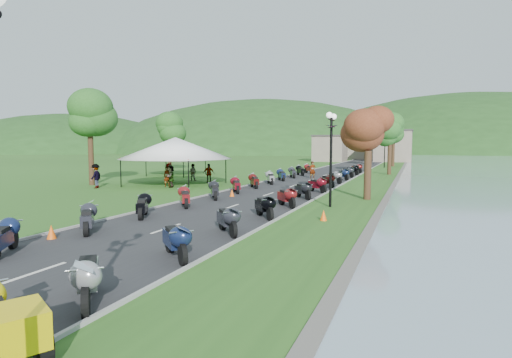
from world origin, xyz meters
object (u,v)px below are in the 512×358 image
(pedestrian_a, at_px, (168,187))
(pedestrian_c, at_px, (96,188))
(vendor_tent_main, at_px, (176,161))
(pedestrian_b, at_px, (193,181))

(pedestrian_a, xyz_separation_m, pedestrian_c, (-4.60, -2.91, 0.00))
(pedestrian_a, relative_size, pedestrian_c, 0.87)
(pedestrian_c, bearing_deg, pedestrian_a, 110.11)
(vendor_tent_main, height_order, pedestrian_b, vendor_tent_main)
(pedestrian_a, height_order, pedestrian_c, pedestrian_c)
(pedestrian_a, distance_m, pedestrian_c, 5.44)
(pedestrian_b, bearing_deg, pedestrian_c, 59.16)
(vendor_tent_main, height_order, pedestrian_c, vendor_tent_main)
(vendor_tent_main, xyz_separation_m, pedestrian_c, (-4.44, -4.40, -2.00))
(vendor_tent_main, xyz_separation_m, pedestrian_b, (-0.74, 3.93, -2.00))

